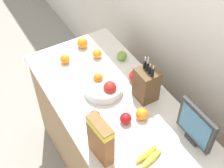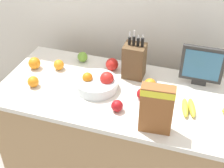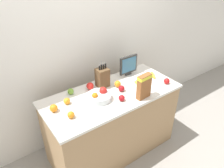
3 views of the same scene
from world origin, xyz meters
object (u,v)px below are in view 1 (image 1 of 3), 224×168
object	(u,v)px
small_monitor	(196,126)
apple_rightmost	(122,56)
cereal_box	(100,138)
apple_near_bananas	(126,118)
knife_block	(147,85)
orange_back_center	(97,54)
orange_near_bowl	(65,59)
orange_front_center	(142,114)
fruit_bowl	(104,87)
apple_front	(135,76)
apple_middle	(95,116)
orange_mid_left	(82,43)
banana_bunch_right	(149,156)

from	to	relation	value
small_monitor	apple_rightmost	xyz separation A→B (m)	(-0.78, 0.03, -0.10)
cereal_box	apple_near_bananas	distance (m)	0.28
knife_block	orange_back_center	bearing A→B (deg)	-170.90
orange_back_center	orange_near_bowl	xyz separation A→B (m)	(-0.06, -0.22, 0.00)
small_monitor	orange_front_center	size ratio (longest dim) A/B	3.44
knife_block	fruit_bowl	xyz separation A→B (m)	(-0.18, -0.20, -0.07)
apple_front	orange_front_center	world-z (taller)	apple_front
apple_middle	orange_mid_left	world-z (taller)	orange_mid_left
apple_front	orange_back_center	xyz separation A→B (m)	(-0.34, -0.10, -0.01)
apple_near_bananas	orange_front_center	world-z (taller)	orange_front_center
apple_rightmost	orange_mid_left	xyz separation A→B (m)	(-0.27, -0.18, 0.01)
orange_back_center	orange_front_center	bearing A→B (deg)	-3.41
fruit_bowl	orange_near_bowl	size ratio (longest dim) A/B	3.71
apple_rightmost	orange_mid_left	bearing A→B (deg)	-146.49
cereal_box	apple_middle	xyz separation A→B (m)	(-0.23, 0.08, -0.12)
cereal_box	orange_near_bowl	bearing A→B (deg)	164.65
apple_middle	orange_mid_left	size ratio (longest dim) A/B	0.84
banana_bunch_right	apple_middle	xyz separation A→B (m)	(-0.37, -0.13, 0.02)
orange_back_center	orange_mid_left	world-z (taller)	orange_mid_left
small_monitor	orange_near_bowl	world-z (taller)	small_monitor
orange_back_center	orange_mid_left	xyz separation A→B (m)	(-0.16, -0.04, 0.01)
apple_front	orange_mid_left	distance (m)	0.51
knife_block	apple_near_bananas	distance (m)	0.25
knife_block	cereal_box	distance (m)	0.50
fruit_bowl	apple_middle	size ratio (longest dim) A/B	3.80
apple_near_bananas	knife_block	bearing A→B (deg)	116.00
cereal_box	apple_middle	distance (m)	0.27
small_monitor	apple_rightmost	size ratio (longest dim) A/B	3.72
apple_middle	orange_back_center	world-z (taller)	orange_back_center
small_monitor	apple_front	bearing A→B (deg)	-179.11
apple_front	small_monitor	bearing A→B (deg)	0.89
apple_near_bananas	apple_middle	world-z (taller)	apple_near_bananas
orange_back_center	apple_near_bananas	bearing A→B (deg)	-12.85
apple_rightmost	apple_front	size ratio (longest dim) A/B	0.84
apple_near_bananas	apple_front	xyz separation A→B (m)	(-0.26, 0.24, 0.01)
knife_block	orange_mid_left	world-z (taller)	knife_block
banana_bunch_right	apple_front	size ratio (longest dim) A/B	2.10
orange_back_center	knife_block	bearing A→B (deg)	9.10
orange_back_center	orange_near_bowl	bearing A→B (deg)	-106.23
small_monitor	apple_middle	xyz separation A→B (m)	(-0.41, -0.39, -0.10)
fruit_bowl	apple_rightmost	world-z (taller)	fruit_bowl
apple_rightmost	cereal_box	bearing A→B (deg)	-39.96
apple_near_bananas	orange_mid_left	bearing A→B (deg)	172.58
apple_near_bananas	orange_near_bowl	bearing A→B (deg)	-172.69
knife_block	orange_back_center	world-z (taller)	knife_block
fruit_bowl	small_monitor	bearing A→B (deg)	22.10
orange_near_bowl	orange_front_center	xyz separation A→B (m)	(0.68, 0.18, 0.00)
apple_front	orange_mid_left	size ratio (longest dim) A/B	1.04
cereal_box	orange_mid_left	xyz separation A→B (m)	(-0.87, 0.33, -0.11)
fruit_bowl	orange_back_center	size ratio (longest dim) A/B	3.72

